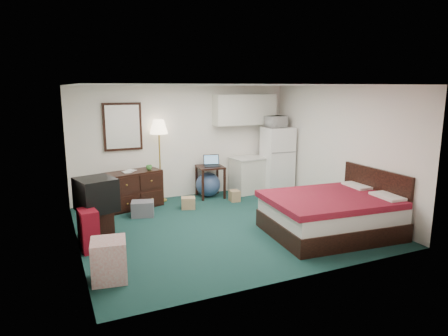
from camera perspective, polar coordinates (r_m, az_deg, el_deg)
name	(u,v)px	position (r m, az deg, el deg)	size (l,w,h in m)	color
floor	(225,225)	(7.31, 0.09, -8.21)	(5.00, 4.50, 0.01)	#12302C
ceiling	(225,85)	(6.89, 0.10, 11.78)	(5.00, 4.50, 0.01)	white
walls	(225,158)	(6.99, 0.10, 1.48)	(5.01, 4.51, 2.50)	white
mirror	(123,127)	(8.67, -14.29, 5.74)	(0.80, 0.06, 1.00)	white
upper_cabinets	(245,110)	(9.40, 3.00, 8.33)	(1.50, 0.35, 0.70)	silver
headboard	(375,196)	(7.65, 20.77, -3.78)	(0.06, 1.56, 1.00)	black
dresser	(134,189)	(8.48, -12.78, -3.01)	(1.13, 0.51, 0.77)	black
floor_lamp	(160,161)	(8.76, -9.15, 1.01)	(0.39, 0.39, 1.79)	gold
desk	(210,182)	(9.07, -1.97, -1.95)	(0.57, 0.57, 0.72)	black
exercise_ball	(208,184)	(9.13, -2.29, -2.36)	(0.56, 0.56, 0.56)	#344C79
kitchen_counter	(248,175)	(9.48, 3.50, -1.07)	(0.75, 0.57, 0.82)	silver
fridge	(277,160)	(9.54, 7.60, 1.17)	(0.64, 0.64, 1.54)	white
bed	(330,215)	(7.07, 14.95, -6.51)	(2.05, 1.60, 0.66)	maroon
tv_stand	(96,225)	(6.94, -17.86, -7.72)	(0.50, 0.54, 0.50)	black
suitcase	(89,230)	(6.48, -18.78, -8.43)	(0.25, 0.40, 0.65)	#680611
retail_box	(109,260)	(5.48, -16.10, -12.54)	(0.44, 0.44, 0.55)	silver
file_bin	(143,209)	(7.94, -11.54, -5.71)	(0.42, 0.32, 0.30)	slate
cardboard_box_a	(188,203)	(8.30, -5.13, -4.99)	(0.28, 0.24, 0.24)	tan
cardboard_box_b	(234,196)	(8.79, 1.51, -3.99)	(0.20, 0.24, 0.24)	tan
laptop	(212,161)	(8.93, -1.73, 1.00)	(0.35, 0.29, 0.24)	black
crt_tv	(96,194)	(6.79, -17.83, -3.61)	(0.58, 0.62, 0.53)	black
microwave	(276,120)	(9.38, 7.44, 6.76)	(0.48, 0.27, 0.33)	white
book_a	(123,168)	(8.27, -14.28, 0.06)	(0.16, 0.02, 0.22)	tan
book_b	(128,167)	(8.37, -13.54, 0.18)	(0.15, 0.02, 0.20)	tan
mug	(149,167)	(8.45, -10.65, 0.15)	(0.13, 0.10, 0.13)	#46933D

